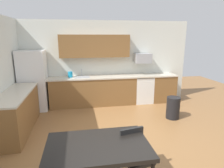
{
  "coord_description": "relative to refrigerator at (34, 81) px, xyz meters",
  "views": [
    {
      "loc": [
        -0.84,
        -3.75,
        2.19
      ],
      "look_at": [
        0.0,
        1.0,
        1.0
      ],
      "focal_mm": 30.89,
      "sensor_mm": 36.0,
      "label": 1
    }
  ],
  "objects": [
    {
      "name": "wall_back",
      "position": [
        2.18,
        0.43,
        0.45
      ],
      "size": [
        5.8,
        0.1,
        2.7
      ],
      "primitive_type": "cube",
      "color": "silver",
      "rests_on": "ground"
    },
    {
      "name": "chair_near_table",
      "position": [
        2.11,
        -3.52,
        -0.4
      ],
      "size": [
        0.47,
        0.47,
        0.85
      ],
      "color": "black",
      "rests_on": "ground"
    },
    {
      "name": "countertop_left",
      "position": [
        -0.12,
        -1.42,
        0.02
      ],
      "size": [
        0.64,
        2.0,
        0.04
      ],
      "primitive_type": "cube",
      "color": "beige",
      "rests_on": "cabinet_run_left"
    },
    {
      "name": "ground_plane",
      "position": [
        2.18,
        -2.22,
        -0.9
      ],
      "size": [
        12.0,
        12.0,
        0.0
      ],
      "primitive_type": "plane",
      "color": "olive"
    },
    {
      "name": "cabinet_run_back_right",
      "position": [
        4.18,
        0.08,
        -0.45
      ],
      "size": [
        0.81,
        0.6,
        0.9
      ],
      "primitive_type": "cube",
      "color": "brown",
      "rests_on": "ground"
    },
    {
      "name": "dining_table",
      "position": [
        1.56,
        -3.63,
        -0.19
      ],
      "size": [
        1.4,
        0.9,
        0.77
      ],
      "color": "black",
      "rests_on": "ground"
    },
    {
      "name": "trash_bin",
      "position": [
        3.85,
        -1.39,
        -0.6
      ],
      "size": [
        0.36,
        0.36,
        0.6
      ],
      "primitive_type": "cylinder",
      "color": "black",
      "rests_on": "ground"
    },
    {
      "name": "microwave",
      "position": [
        3.47,
        0.18,
        0.59
      ],
      "size": [
        0.54,
        0.36,
        0.32
      ],
      "primitive_type": "cube",
      "color": "#9EA0A5"
    },
    {
      "name": "upper_cabinets_back",
      "position": [
        1.88,
        0.21,
        1.0
      ],
      "size": [
        2.2,
        0.34,
        0.7
      ],
      "primitive_type": "cube",
      "color": "brown"
    },
    {
      "name": "kettle",
      "position": [
        1.08,
        0.13,
        0.12
      ],
      "size": [
        0.14,
        0.14,
        0.2
      ],
      "primitive_type": "cylinder",
      "color": "#198CBF",
      "rests_on": "countertop_back"
    },
    {
      "name": "cabinet_run_back",
      "position": [
        1.8,
        0.08,
        -0.45
      ],
      "size": [
        2.74,
        0.6,
        0.9
      ],
      "primitive_type": "cube",
      "color": "brown",
      "rests_on": "ground"
    },
    {
      "name": "refrigerator",
      "position": [
        0.0,
        0.0,
        0.0
      ],
      "size": [
        0.76,
        0.7,
        1.8
      ],
      "primitive_type": "cube",
      "color": "white",
      "rests_on": "ground"
    },
    {
      "name": "sink_faucet",
      "position": [
        1.44,
        0.26,
        0.14
      ],
      "size": [
        0.02,
        0.02,
        0.24
      ],
      "primitive_type": "cylinder",
      "color": "#B2B5BA",
      "rests_on": "countertop_back"
    },
    {
      "name": "countertop_back",
      "position": [
        2.18,
        0.08,
        0.02
      ],
      "size": [
        4.8,
        0.64,
        0.04
      ],
      "primitive_type": "cube",
      "color": "beige",
      "rests_on": "cabinet_run_back"
    },
    {
      "name": "cabinet_run_left",
      "position": [
        -0.12,
        -1.42,
        -0.45
      ],
      "size": [
        0.6,
        2.0,
        0.9
      ],
      "primitive_type": "cube",
      "color": "brown",
      "rests_on": "ground"
    },
    {
      "name": "oven_range",
      "position": [
        3.47,
        0.08,
        -0.45
      ],
      "size": [
        0.6,
        0.6,
        0.91
      ],
      "color": "white",
      "rests_on": "ground"
    },
    {
      "name": "sink_basin",
      "position": [
        1.44,
        0.08,
        -0.02
      ],
      "size": [
        0.48,
        0.4,
        0.14
      ],
      "primitive_type": "cube",
      "color": "#A5A8AD",
      "rests_on": "countertop_back"
    }
  ]
}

